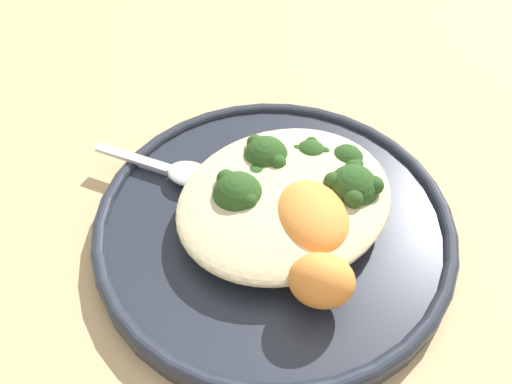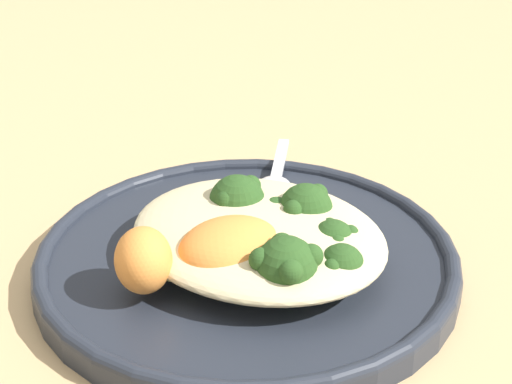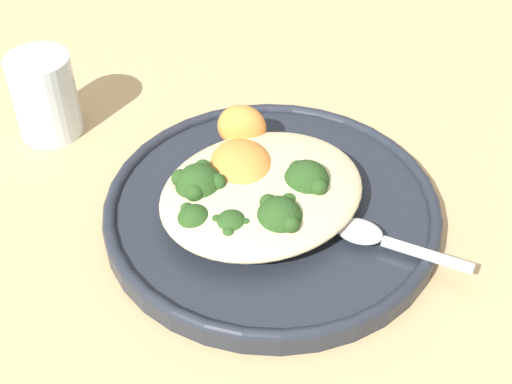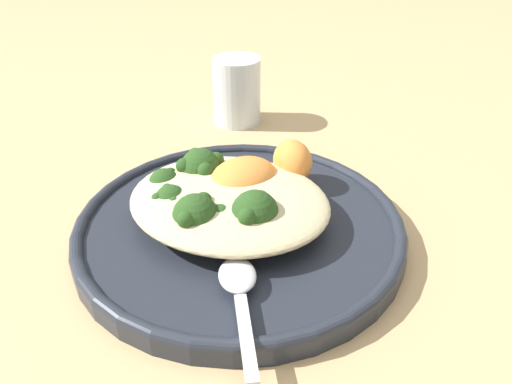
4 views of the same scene
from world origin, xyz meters
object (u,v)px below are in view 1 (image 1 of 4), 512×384
at_px(broccoli_stalk_0, 345,196).
at_px(spoon, 177,170).
at_px(broccoli_stalk_2, 308,174).
at_px(broccoli_stalk_1, 334,184).
at_px(sweet_potato_chunk_1, 311,218).
at_px(quinoa_mound, 283,199).
at_px(sweet_potato_chunk_0, 322,281).
at_px(broccoli_stalk_5, 246,203).
at_px(broccoli_stalk_4, 274,203).
at_px(broccoli_stalk_3, 273,175).
at_px(plate, 274,222).

distance_m(broccoli_stalk_0, spoon, 0.15).
relative_size(broccoli_stalk_0, broccoli_stalk_2, 0.97).
xyz_separation_m(broccoli_stalk_0, broccoli_stalk_1, (-0.01, -0.02, -0.01)).
relative_size(broccoli_stalk_2, sweet_potato_chunk_1, 1.33).
xyz_separation_m(quinoa_mound, broccoli_stalk_2, (-0.04, -0.01, -0.00)).
bearing_deg(broccoli_stalk_1, broccoli_stalk_0, -132.10).
height_order(quinoa_mound, sweet_potato_chunk_0, sweet_potato_chunk_0).
relative_size(quinoa_mound, spoon, 1.68).
bearing_deg(broccoli_stalk_1, broccoli_stalk_5, 138.64).
relative_size(broccoli_stalk_4, sweet_potato_chunk_1, 1.65).
relative_size(quinoa_mound, broccoli_stalk_3, 1.53).
distance_m(plate, sweet_potato_chunk_1, 0.04).
bearing_deg(broccoli_stalk_3, broccoli_stalk_4, 162.02).
relative_size(sweet_potato_chunk_0, spoon, 0.42).
height_order(quinoa_mound, broccoli_stalk_1, broccoli_stalk_1).
relative_size(broccoli_stalk_3, broccoli_stalk_4, 1.02).
distance_m(sweet_potato_chunk_0, sweet_potato_chunk_1, 0.06).
distance_m(quinoa_mound, sweet_potato_chunk_0, 0.08).
bearing_deg(sweet_potato_chunk_1, broccoli_stalk_1, -155.76).
xyz_separation_m(broccoli_stalk_5, spoon, (0.02, -0.08, -0.01)).
distance_m(broccoli_stalk_0, broccoli_stalk_5, 0.08).
bearing_deg(plate, spoon, -65.97).
bearing_deg(broccoli_stalk_0, broccoli_stalk_3, 112.43).
xyz_separation_m(broccoli_stalk_2, sweet_potato_chunk_1, (0.03, 0.04, 0.01)).
bearing_deg(broccoli_stalk_5, sweet_potato_chunk_0, 160.49).
relative_size(sweet_potato_chunk_0, sweet_potato_chunk_1, 0.65).
bearing_deg(sweet_potato_chunk_1, plate, -72.40).
xyz_separation_m(quinoa_mound, sweet_potato_chunk_1, (-0.00, 0.03, 0.00)).
xyz_separation_m(plate, spoon, (0.04, -0.09, 0.01)).
distance_m(plate, spoon, 0.10).
distance_m(broccoli_stalk_0, broccoli_stalk_4, 0.06).
height_order(broccoli_stalk_2, broccoli_stalk_3, broccoli_stalk_3).
relative_size(broccoli_stalk_1, broccoli_stalk_5, 1.28).
height_order(broccoli_stalk_1, broccoli_stalk_2, same).
distance_m(plate, broccoli_stalk_3, 0.04).
height_order(plate, quinoa_mound, quinoa_mound).
distance_m(broccoli_stalk_2, broccoli_stalk_4, 0.04).
height_order(broccoli_stalk_1, sweet_potato_chunk_0, sweet_potato_chunk_0).
bearing_deg(quinoa_mound, spoon, -61.99).
height_order(broccoli_stalk_1, broccoli_stalk_5, broccoli_stalk_5).
bearing_deg(plate, sweet_potato_chunk_1, 107.60).
height_order(broccoli_stalk_4, spoon, broccoli_stalk_4).
height_order(broccoli_stalk_5, sweet_potato_chunk_0, sweet_potato_chunk_0).
height_order(quinoa_mound, sweet_potato_chunk_1, sweet_potato_chunk_1).
height_order(broccoli_stalk_3, broccoli_stalk_5, broccoli_stalk_5).
height_order(quinoa_mound, broccoli_stalk_3, broccoli_stalk_3).
relative_size(plate, broccoli_stalk_4, 2.53).
bearing_deg(quinoa_mound, broccoli_stalk_2, -165.57).
bearing_deg(quinoa_mound, broccoli_stalk_5, -22.10).
relative_size(quinoa_mound, broccoli_stalk_1, 1.56).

